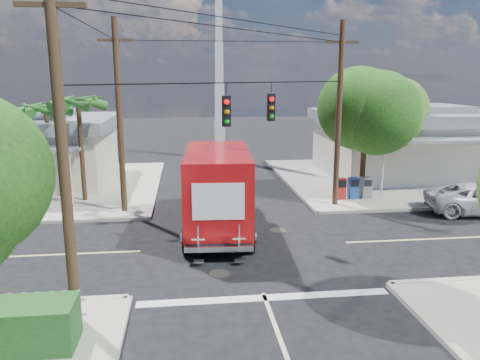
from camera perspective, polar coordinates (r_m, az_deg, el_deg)
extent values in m
plane|color=black|center=(18.18, 0.74, -8.14)|extent=(120.00, 120.00, 0.00)
cube|color=#A5A095|center=(31.49, 18.27, 0.21)|extent=(14.00, 14.00, 0.14)
cube|color=#B3AD9E|center=(29.25, 5.73, -0.12)|extent=(0.25, 14.00, 0.14)
cube|color=#B3AD9E|center=(25.51, 24.82, -3.10)|extent=(14.00, 0.25, 0.14)
cube|color=#A5A095|center=(29.90, -23.61, -0.84)|extent=(14.00, 14.00, 0.14)
cube|color=#B3AD9E|center=(28.64, -10.10, -0.52)|extent=(0.25, 14.00, 0.14)
cube|color=beige|center=(27.71, -1.93, -0.91)|extent=(0.12, 12.00, 0.01)
cube|color=silver|center=(14.28, 3.05, -14.14)|extent=(7.50, 0.40, 0.01)
cube|color=silver|center=(32.73, 20.14, 3.67)|extent=(11.00, 8.00, 3.40)
cube|color=gray|center=(32.51, 20.41, 7.24)|extent=(11.80, 8.80, 0.70)
cube|color=gray|center=(32.48, 20.48, 8.11)|extent=(6.05, 4.40, 0.50)
cube|color=gray|center=(28.33, 24.73, 4.50)|extent=(9.90, 1.80, 0.15)
cylinder|color=silver|center=(25.82, 16.99, 1.16)|extent=(0.12, 0.12, 2.90)
cube|color=beige|center=(31.31, -24.85, 2.72)|extent=(10.00, 8.00, 3.20)
cube|color=gray|center=(31.08, -25.18, 6.27)|extent=(10.80, 8.80, 0.70)
cube|color=gray|center=(31.04, -25.26, 7.18)|extent=(5.50, 4.40, 0.50)
cylinder|color=silver|center=(24.86, -20.01, 0.30)|extent=(0.12, 0.12, 2.70)
cube|color=silver|center=(37.30, -2.48, 4.87)|extent=(0.80, 0.80, 3.00)
cube|color=silver|center=(37.03, -2.52, 9.48)|extent=(0.70, 0.70, 3.00)
cube|color=silver|center=(37.00, -2.56, 14.12)|extent=(0.60, 0.60, 3.00)
cube|color=silver|center=(37.21, -2.61, 18.74)|extent=(0.50, 0.50, 3.00)
cylinder|color=#422D1C|center=(25.83, 14.80, 2.64)|extent=(0.28, 0.28, 4.10)
sphere|color=#114413|center=(25.54, 15.12, 8.31)|extent=(4.10, 4.10, 4.10)
sphere|color=#114413|center=(25.56, 14.14, 8.95)|extent=(3.33, 3.33, 3.33)
sphere|color=#114413|center=(25.40, 16.09, 7.95)|extent=(3.58, 3.58, 3.58)
cylinder|color=#422D1C|center=(28.88, 18.01, 2.93)|extent=(0.28, 0.28, 3.58)
sphere|color=#3F6C21|center=(28.62, 18.31, 7.35)|extent=(3.58, 3.58, 3.58)
sphere|color=#3F6C21|center=(28.62, 17.44, 7.86)|extent=(2.91, 2.91, 2.91)
sphere|color=#3F6C21|center=(28.51, 19.19, 7.05)|extent=(3.14, 3.14, 3.14)
cylinder|color=#422D1C|center=(25.22, -18.74, 3.21)|extent=(0.24, 0.24, 5.00)
cone|color=#276621|center=(24.80, -17.10, 9.23)|extent=(0.50, 2.06, 0.98)
cone|color=#276621|center=(25.55, -17.58, 9.27)|extent=(1.92, 1.68, 0.98)
cone|color=#276621|center=(25.87, -19.19, 9.20)|extent=(2.12, 0.95, 0.98)
cone|color=#276621|center=(25.53, -20.77, 9.05)|extent=(1.34, 2.07, 0.98)
cone|color=#276621|center=(24.78, -21.20, 8.94)|extent=(1.34, 2.07, 0.98)
cone|color=#276621|center=(24.16, -20.06, 8.96)|extent=(2.12, 0.95, 0.98)
cone|color=#276621|center=(24.17, -18.19, 9.09)|extent=(1.92, 1.68, 0.98)
cylinder|color=#422D1C|center=(27.17, -22.20, 3.14)|extent=(0.24, 0.24, 4.60)
cone|color=#276621|center=(26.70, -20.75, 8.30)|extent=(0.50, 2.06, 0.98)
cone|color=#276621|center=(27.46, -21.09, 8.37)|extent=(1.92, 1.68, 0.98)
cone|color=#276621|center=(27.83, -22.54, 8.30)|extent=(2.12, 0.95, 0.98)
cone|color=#276621|center=(27.53, -24.04, 8.13)|extent=(1.34, 2.07, 0.98)
cone|color=#276621|center=(26.79, -24.53, 8.00)|extent=(1.34, 2.07, 0.98)
cone|color=#276621|center=(26.14, -23.56, 8.00)|extent=(2.12, 0.95, 0.98)
cone|color=#276621|center=(26.10, -21.84, 8.14)|extent=(1.92, 1.68, 0.98)
cylinder|color=#473321|center=(12.20, -20.78, 2.73)|extent=(0.28, 0.28, 9.00)
cube|color=#473321|center=(12.16, -22.11, 19.20)|extent=(1.60, 0.12, 0.12)
cylinder|color=#473321|center=(23.37, 11.93, 7.52)|extent=(0.28, 0.28, 9.00)
cube|color=#473321|center=(23.35, 12.33, 16.11)|extent=(1.60, 0.12, 0.12)
cylinder|color=#473321|center=(22.36, -14.46, 7.19)|extent=(0.28, 0.28, 9.00)
cube|color=#473321|center=(22.34, -14.96, 16.16)|extent=(1.60, 0.12, 0.12)
cylinder|color=black|center=(17.03, 0.80, 11.80)|extent=(10.43, 10.43, 0.04)
cube|color=black|center=(16.18, -1.67, 8.39)|extent=(0.30, 0.24, 1.05)
sphere|color=red|center=(16.02, -1.64, 9.54)|extent=(0.20, 0.20, 0.20)
cube|color=black|center=(18.32, 3.79, 8.84)|extent=(0.30, 0.24, 1.05)
sphere|color=red|center=(18.16, 3.89, 9.85)|extent=(0.20, 0.20, 0.20)
cube|color=silver|center=(12.96, -18.98, -14.61)|extent=(0.09, 0.06, 1.00)
cube|color=#A01917|center=(25.09, 12.13, -0.99)|extent=(0.50, 0.50, 1.10)
cube|color=#1A4092|center=(25.32, 13.63, -0.94)|extent=(0.50, 0.50, 1.10)
cube|color=slate|center=(25.57, 15.10, -0.89)|extent=(0.50, 0.50, 1.10)
cube|color=black|center=(20.21, -2.72, -4.37)|extent=(2.79, 7.96, 0.25)
cube|color=#AE0E11|center=(22.97, -2.80, -0.25)|extent=(2.51, 1.85, 2.21)
cube|color=black|center=(23.58, -2.83, 1.08)|extent=(2.12, 0.38, 0.95)
cube|color=silver|center=(24.01, -2.80, -1.41)|extent=(2.31, 0.26, 0.35)
cube|color=#AE0E11|center=(18.95, -2.74, -0.79)|extent=(2.87, 5.97, 2.91)
cube|color=white|center=(18.97, 1.11, -0.30)|extent=(0.24, 3.61, 1.31)
cube|color=white|center=(18.95, -6.60, -0.39)|extent=(0.24, 3.61, 1.31)
cube|color=white|center=(16.07, -2.66, -2.65)|extent=(1.81, 0.13, 1.31)
cube|color=silver|center=(16.45, -2.59, -8.36)|extent=(2.42, 0.40, 0.18)
cube|color=silver|center=(16.20, -5.11, -7.21)|extent=(0.45, 0.09, 1.00)
cube|color=silver|center=(16.21, -0.10, -7.15)|extent=(0.45, 0.09, 1.00)
cylinder|color=black|center=(23.04, -5.66, -2.31)|extent=(0.39, 1.12, 1.11)
cylinder|color=black|center=(23.05, 0.09, -2.24)|extent=(0.39, 1.12, 1.11)
cylinder|color=black|center=(17.47, -6.45, -7.16)|extent=(0.39, 1.12, 1.11)
cylinder|color=black|center=(17.49, 1.19, -7.07)|extent=(0.39, 1.12, 1.11)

